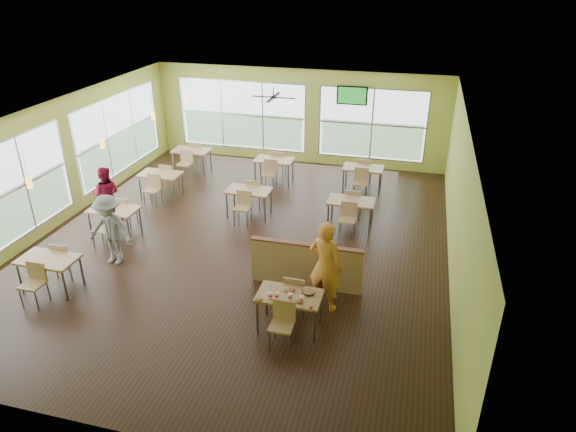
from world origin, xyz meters
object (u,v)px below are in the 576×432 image
object	(u,v)px
half_wall_divider	(306,265)
man_plaid	(325,266)
main_table	(289,300)
food_basket	(309,292)

from	to	relation	value
half_wall_divider	man_plaid	size ratio (longest dim) A/B	1.25
half_wall_divider	man_plaid	xyz separation A→B (m)	(0.52, -0.63, 0.44)
main_table	food_basket	xyz separation A→B (m)	(0.34, 0.13, 0.15)
man_plaid	half_wall_divider	bearing A→B (deg)	-33.63
man_plaid	main_table	bearing A→B (deg)	74.73
man_plaid	food_basket	distance (m)	0.74
man_plaid	food_basket	bearing A→B (deg)	92.39
food_basket	half_wall_divider	bearing A→B (deg)	104.25
half_wall_divider	food_basket	distance (m)	1.39
main_table	half_wall_divider	size ratio (longest dim) A/B	0.63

